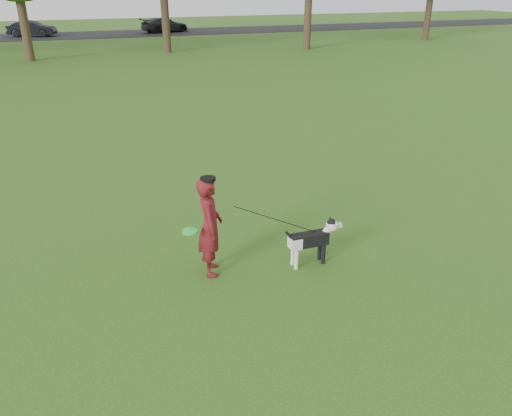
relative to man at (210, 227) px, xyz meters
name	(u,v)px	position (x,y,z in m)	size (l,w,h in m)	color
ground	(244,273)	(0.46, -0.22, -0.78)	(120.00, 120.00, 0.00)	#285116
road	(89,35)	(0.46, 39.78, -0.77)	(120.00, 7.00, 0.02)	black
man	(210,227)	(0.00, 0.00, 0.00)	(0.57, 0.37, 1.56)	#5C0D20
dog	(313,238)	(1.58, -0.31, -0.32)	(0.99, 0.20, 0.75)	black
car_mid	(32,29)	(-3.91, 39.78, -0.15)	(1.29, 3.70, 1.22)	black
car_right	(165,25)	(6.89, 39.78, -0.15)	(1.70, 4.17, 1.21)	black
man_held_items	(278,220)	(1.02, -0.18, 0.02)	(2.17, 0.43, 1.06)	#1DEA38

